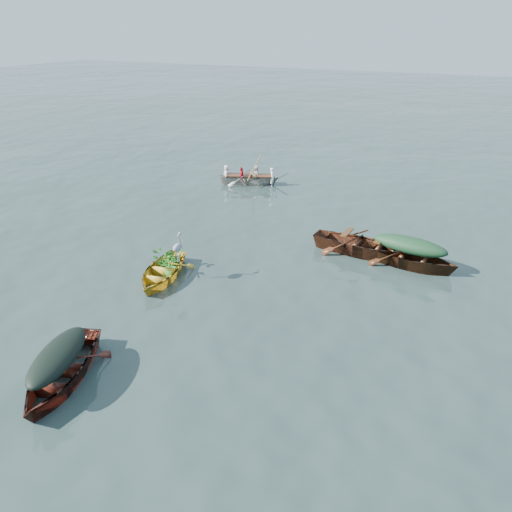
% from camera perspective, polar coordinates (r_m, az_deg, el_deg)
% --- Properties ---
extents(ground, '(140.00, 140.00, 0.00)m').
position_cam_1_polar(ground, '(14.00, -1.93, -5.18)').
color(ground, '#2B3D39').
rests_on(ground, ground).
extents(yellow_dinghy, '(2.14, 3.59, 0.92)m').
position_cam_1_polar(yellow_dinghy, '(15.43, -10.65, -2.56)').
color(yellow_dinghy, gold).
rests_on(yellow_dinghy, ground).
extents(dark_covered_boat, '(2.64, 4.20, 1.00)m').
position_cam_1_polar(dark_covered_boat, '(11.94, -21.22, -13.23)').
color(dark_covered_boat, '#572014').
rests_on(dark_covered_boat, ground).
extents(green_tarp_boat, '(4.44, 1.97, 0.99)m').
position_cam_1_polar(green_tarp_boat, '(16.64, 16.87, -1.11)').
color(green_tarp_boat, '#492611').
rests_on(green_tarp_boat, ground).
extents(open_wooden_boat, '(4.80, 1.85, 1.12)m').
position_cam_1_polar(open_wooden_boat, '(17.07, 11.98, 0.16)').
color(open_wooden_boat, '#562715').
rests_on(open_wooden_boat, ground).
extents(rowed_boat, '(4.06, 2.49, 0.91)m').
position_cam_1_polar(rowed_boat, '(24.07, -0.77, 8.19)').
color(rowed_boat, beige).
rests_on(rowed_boat, ground).
extents(dark_tarp_cover, '(1.45, 2.31, 0.40)m').
position_cam_1_polar(dark_tarp_cover, '(11.54, -21.77, -10.49)').
color(dark_tarp_cover, black).
rests_on(dark_tarp_cover, dark_covered_boat).
extents(green_tarp_cover, '(2.44, 1.08, 0.52)m').
position_cam_1_polar(green_tarp_cover, '(16.33, 17.20, 1.27)').
color(green_tarp_cover, '#16371F').
rests_on(green_tarp_cover, green_tarp_boat).
extents(thwart_benches, '(2.41, 1.07, 0.04)m').
position_cam_1_polar(thwart_benches, '(16.84, 12.16, 1.94)').
color(thwart_benches, '#452710').
rests_on(thwart_benches, open_wooden_boat).
extents(heron, '(0.36, 0.45, 0.92)m').
position_cam_1_polar(heron, '(14.87, -8.91, 0.43)').
color(heron, '#A0A3A8').
rests_on(heron, yellow_dinghy).
extents(dinghy_weeds, '(0.88, 1.03, 0.60)m').
position_cam_1_polar(dinghy_weeds, '(15.54, -10.01, 0.83)').
color(dinghy_weeds, '#27701D').
rests_on(dinghy_weeds, yellow_dinghy).
extents(rowers, '(2.92, 1.96, 0.76)m').
position_cam_1_polar(rowers, '(23.84, -0.78, 10.11)').
color(rowers, white).
rests_on(rowers, rowed_boat).
extents(oars, '(1.49, 2.64, 0.06)m').
position_cam_1_polar(oars, '(23.93, -0.77, 9.30)').
color(oars, olive).
rests_on(oars, rowed_boat).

